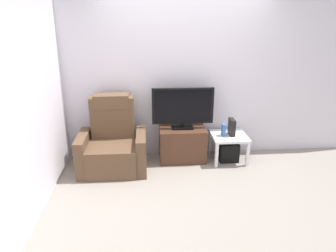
# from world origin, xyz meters

# --- Properties ---
(ground_plane) EXTENTS (6.40, 6.40, 0.00)m
(ground_plane) POSITION_xyz_m (0.00, 0.00, 0.00)
(ground_plane) COLOR gray
(wall_back) EXTENTS (6.40, 0.06, 2.60)m
(wall_back) POSITION_xyz_m (0.00, 1.13, 1.30)
(wall_back) COLOR silver
(wall_back) RESTS_ON ground
(wall_side) EXTENTS (0.06, 4.48, 2.60)m
(wall_side) POSITION_xyz_m (-1.88, 0.00, 1.30)
(wall_side) COLOR silver
(wall_side) RESTS_ON ground
(tv_stand) EXTENTS (0.71, 0.45, 0.52)m
(tv_stand) POSITION_xyz_m (-0.05, 0.85, 0.26)
(tv_stand) COLOR #4C2D1E
(tv_stand) RESTS_ON ground
(television) EXTENTS (0.93, 0.20, 0.63)m
(television) POSITION_xyz_m (-0.05, 0.86, 0.86)
(television) COLOR black
(television) RESTS_ON tv_stand
(recliner_armchair) EXTENTS (0.98, 0.78, 1.08)m
(recliner_armchair) POSITION_xyz_m (-1.11, 0.65, 0.37)
(recliner_armchair) COLOR brown
(recliner_armchair) RESTS_ON ground
(side_table) EXTENTS (0.54, 0.54, 0.42)m
(side_table) POSITION_xyz_m (0.67, 0.78, 0.36)
(side_table) COLOR white
(side_table) RESTS_ON ground
(subwoofer_box) EXTENTS (0.29, 0.29, 0.29)m
(subwoofer_box) POSITION_xyz_m (0.67, 0.78, 0.15)
(subwoofer_box) COLOR black
(subwoofer_box) RESTS_ON ground
(book_upright) EXTENTS (0.04, 0.10, 0.19)m
(book_upright) POSITION_xyz_m (0.57, 0.76, 0.51)
(book_upright) COLOR #3366B2
(book_upright) RESTS_ON side_table
(game_console) EXTENTS (0.07, 0.20, 0.25)m
(game_console) POSITION_xyz_m (0.71, 0.79, 0.55)
(game_console) COLOR black
(game_console) RESTS_ON side_table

